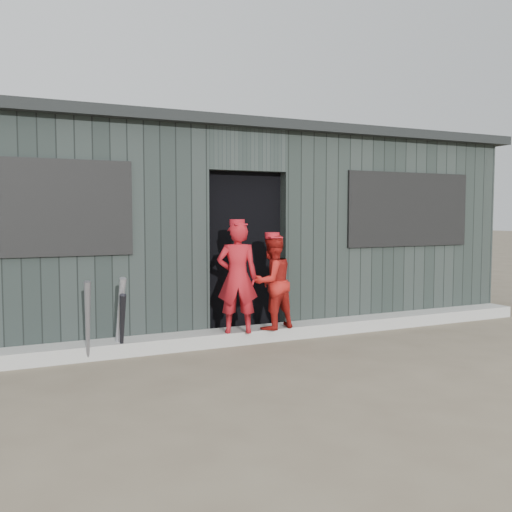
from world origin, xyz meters
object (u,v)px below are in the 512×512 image
bat_left (120,317)px  dugout (205,228)px  bat_right (122,326)px  bat_mid (88,322)px  player_red_right (272,282)px  player_grey_back (256,283)px  player_red_left (237,277)px

bat_left → dugout: dugout is taller
bat_right → dugout: size_ratio=0.09×
dugout → bat_mid: bearing=-135.3°
bat_right → player_red_right: player_red_right is taller
bat_right → player_grey_back: size_ratio=0.59×
bat_left → player_red_left: (1.32, -0.02, 0.35)m
bat_left → player_red_left: size_ratio=0.69×
bat_right → dugout: (1.61, 1.90, 0.94)m
bat_left → bat_right: 0.11m
bat_right → player_red_left: (1.31, 0.06, 0.43)m
player_grey_back → player_red_right: bearing=65.5°
player_red_left → dugout: dugout is taller
bat_left → bat_right: (0.01, -0.08, -0.08)m
player_grey_back → dugout: dugout is taller
player_red_left → bat_left: bearing=19.8°
player_red_right → player_grey_back: (0.12, 0.69, -0.10)m
player_red_right → dugout: size_ratio=0.13×
dugout → player_red_left: bearing=-99.2°
bat_right → player_grey_back: player_grey_back is taller
player_red_left → dugout: 1.94m
bat_right → player_red_right: bearing=2.8°
bat_mid → bat_right: 0.35m
player_red_right → bat_right: bearing=-11.6°
player_grey_back → bat_right: bearing=8.1°
player_red_left → bat_mid: bearing=23.8°
bat_left → player_grey_back: bearing=20.2°
bat_mid → bat_right: bat_mid is taller
bat_left → bat_mid: size_ratio=1.03×
bat_mid → player_red_right: (2.10, 0.11, 0.28)m
player_red_right → player_grey_back: bearing=-114.6°
bat_mid → bat_left: bearing=18.1°
bat_left → bat_mid: 0.35m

